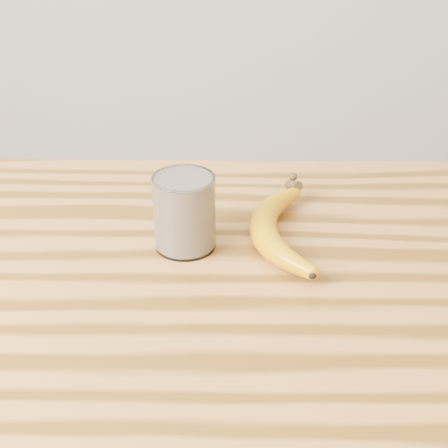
# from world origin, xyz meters

# --- Properties ---
(table) EXTENTS (1.20, 0.80, 0.90)m
(table) POSITION_xyz_m (0.00, 0.00, 0.77)
(table) COLOR #B97A34
(table) RESTS_ON ground
(smoothie_glass) EXTENTS (0.08, 0.08, 0.10)m
(smoothie_glass) POSITION_xyz_m (0.03, 0.12, 0.95)
(smoothie_glass) COLOR white
(smoothie_glass) RESTS_ON table
(banana) EXTENTS (0.12, 0.31, 0.04)m
(banana) POSITION_xyz_m (0.13, 0.14, 0.92)
(banana) COLOR #D79003
(banana) RESTS_ON table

